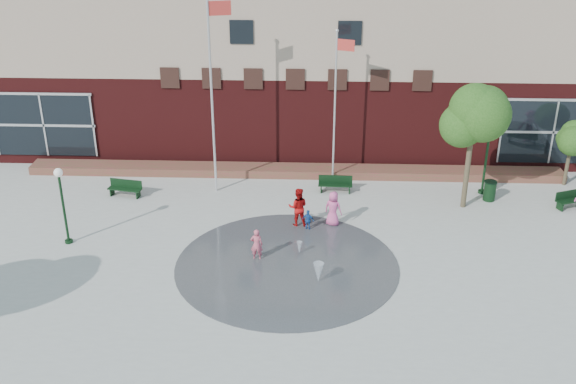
{
  "coord_description": "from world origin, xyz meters",
  "views": [
    {
      "loc": [
        0.93,
        -18.76,
        13.16
      ],
      "look_at": [
        0.0,
        4.0,
        2.6
      ],
      "focal_mm": 42.0,
      "sensor_mm": 36.0,
      "label": 1
    }
  ],
  "objects_px": {
    "flagpole_left": "(212,85)",
    "bench_left": "(125,191)",
    "flagpole_right": "(336,100)",
    "child_splash": "(257,245)",
    "trash_can": "(490,191)"
  },
  "relations": [
    {
      "from": "bench_left",
      "to": "child_splash",
      "type": "xyz_separation_m",
      "value": [
        6.48,
        -5.38,
        0.39
      ]
    },
    {
      "from": "flagpole_left",
      "to": "bench_left",
      "type": "bearing_deg",
      "value": 176.9
    },
    {
      "from": "flagpole_right",
      "to": "trash_can",
      "type": "relative_size",
      "value": 7.73
    },
    {
      "from": "flagpole_right",
      "to": "child_splash",
      "type": "relative_size",
      "value": 5.67
    },
    {
      "from": "bench_left",
      "to": "child_splash",
      "type": "relative_size",
      "value": 1.25
    },
    {
      "from": "flagpole_left",
      "to": "flagpole_right",
      "type": "height_order",
      "value": "flagpole_left"
    },
    {
      "from": "flagpole_left",
      "to": "bench_left",
      "type": "distance_m",
      "value": 6.4
    },
    {
      "from": "trash_can",
      "to": "bench_left",
      "type": "bearing_deg",
      "value": -179.11
    },
    {
      "from": "trash_can",
      "to": "flagpole_left",
      "type": "bearing_deg",
      "value": 177.49
    },
    {
      "from": "flagpole_right",
      "to": "child_splash",
      "type": "xyz_separation_m",
      "value": [
        -3.07,
        -7.41,
        -3.43
      ]
    },
    {
      "from": "flagpole_left",
      "to": "flagpole_right",
      "type": "distance_m",
      "value": 5.66
    },
    {
      "from": "flagpole_right",
      "to": "child_splash",
      "type": "bearing_deg",
      "value": -91.92
    },
    {
      "from": "flagpole_left",
      "to": "bench_left",
      "type": "height_order",
      "value": "flagpole_left"
    },
    {
      "from": "flagpole_left",
      "to": "child_splash",
      "type": "bearing_deg",
      "value": -83.17
    },
    {
      "from": "flagpole_right",
      "to": "bench_left",
      "type": "relative_size",
      "value": 4.54
    }
  ]
}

